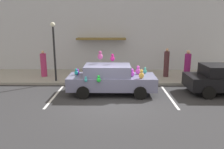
{
  "coord_description": "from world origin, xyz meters",
  "views": [
    {
      "loc": [
        0.19,
        -9.62,
        3.62
      ],
      "look_at": [
        0.01,
        2.05,
        0.9
      ],
      "focal_mm": 34.91,
      "sensor_mm": 36.0,
      "label": 1
    }
  ],
  "objects_px": {
    "teddy_bear_on_sidewalk": "(134,75)",
    "pedestrian_near_shopfront": "(187,66)",
    "pedestrian_by_lamp": "(166,64)",
    "pedestrian_walking_past": "(44,65)",
    "plush_covered_car": "(111,79)",
    "street_lamp_post": "(54,45)"
  },
  "relations": [
    {
      "from": "plush_covered_car",
      "to": "teddy_bear_on_sidewalk",
      "type": "relative_size",
      "value": 7.78
    },
    {
      "from": "plush_covered_car",
      "to": "pedestrian_by_lamp",
      "type": "xyz_separation_m",
      "value": [
        3.65,
        3.28,
        0.24
      ]
    },
    {
      "from": "plush_covered_car",
      "to": "pedestrian_walking_past",
      "type": "bearing_deg",
      "value": 144.8
    },
    {
      "from": "teddy_bear_on_sidewalk",
      "to": "pedestrian_by_lamp",
      "type": "relative_size",
      "value": 0.31
    },
    {
      "from": "plush_covered_car",
      "to": "pedestrian_by_lamp",
      "type": "height_order",
      "value": "plush_covered_car"
    },
    {
      "from": "plush_covered_car",
      "to": "teddy_bear_on_sidewalk",
      "type": "bearing_deg",
      "value": 60.28
    },
    {
      "from": "pedestrian_by_lamp",
      "to": "pedestrian_near_shopfront",
      "type": "bearing_deg",
      "value": -24.83
    },
    {
      "from": "plush_covered_car",
      "to": "pedestrian_by_lamp",
      "type": "relative_size",
      "value": 2.39
    },
    {
      "from": "street_lamp_post",
      "to": "pedestrian_near_shopfront",
      "type": "distance_m",
      "value": 8.47
    },
    {
      "from": "pedestrian_by_lamp",
      "to": "street_lamp_post",
      "type": "bearing_deg",
      "value": -170.19
    },
    {
      "from": "street_lamp_post",
      "to": "pedestrian_by_lamp",
      "type": "relative_size",
      "value": 1.88
    },
    {
      "from": "plush_covered_car",
      "to": "pedestrian_walking_past",
      "type": "xyz_separation_m",
      "value": [
        -4.59,
        3.24,
        0.15
      ]
    },
    {
      "from": "pedestrian_by_lamp",
      "to": "pedestrian_walking_past",
      "type": "bearing_deg",
      "value": -179.7
    },
    {
      "from": "pedestrian_walking_past",
      "to": "pedestrian_by_lamp",
      "type": "height_order",
      "value": "pedestrian_by_lamp"
    },
    {
      "from": "pedestrian_near_shopfront",
      "to": "teddy_bear_on_sidewalk",
      "type": "bearing_deg",
      "value": -176.0
    },
    {
      "from": "teddy_bear_on_sidewalk",
      "to": "pedestrian_near_shopfront",
      "type": "height_order",
      "value": "pedestrian_near_shopfront"
    },
    {
      "from": "teddy_bear_on_sidewalk",
      "to": "street_lamp_post",
      "type": "xyz_separation_m",
      "value": [
        -4.88,
        -0.43,
        1.94
      ]
    },
    {
      "from": "teddy_bear_on_sidewalk",
      "to": "pedestrian_near_shopfront",
      "type": "distance_m",
      "value": 3.5
    },
    {
      "from": "pedestrian_walking_past",
      "to": "plush_covered_car",
      "type": "bearing_deg",
      "value": -35.2
    },
    {
      "from": "plush_covered_car",
      "to": "pedestrian_by_lamp",
      "type": "distance_m",
      "value": 4.91
    },
    {
      "from": "teddy_bear_on_sidewalk",
      "to": "pedestrian_walking_past",
      "type": "xyz_separation_m",
      "value": [
        -6.0,
        0.76,
        0.53
      ]
    },
    {
      "from": "street_lamp_post",
      "to": "pedestrian_near_shopfront",
      "type": "xyz_separation_m",
      "value": [
        8.33,
        0.67,
        -1.36
      ]
    }
  ]
}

